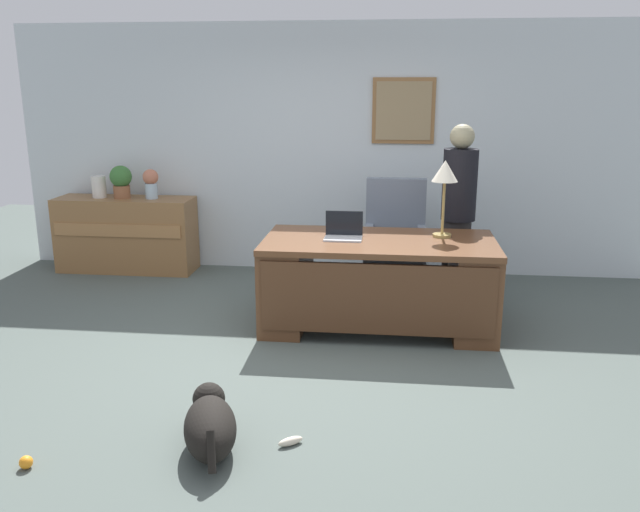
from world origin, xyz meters
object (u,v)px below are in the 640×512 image
(potted_plant, at_px, (121,180))
(dog_toy_bone, at_px, (291,441))
(person_standing, at_px, (458,213))
(desk, at_px, (378,280))
(armchair, at_px, (395,244))
(vase_empty, at_px, (99,187))
(dog_toy_ball, at_px, (26,462))
(laptop, at_px, (344,232))
(dog_lying, at_px, (210,424))
(desk_lamp, at_px, (445,176))
(credenza, at_px, (127,234))
(vase_with_flowers, at_px, (151,182))

(potted_plant, distance_m, dog_toy_bone, 4.36)
(person_standing, bearing_deg, desk, -133.24)
(armchair, distance_m, vase_empty, 3.34)
(vase_empty, bearing_deg, person_standing, -10.65)
(person_standing, relative_size, potted_plant, 4.74)
(armchair, height_order, dog_toy_ball, armchair)
(dog_toy_ball, bearing_deg, desk, 51.98)
(desk, bearing_deg, laptop, 171.39)
(dog_toy_ball, bearing_deg, potted_plant, 104.70)
(desk, xyz_separation_m, armchair, (0.14, 1.04, 0.07))
(dog_lying, bearing_deg, dog_toy_ball, -161.79)
(dog_lying, height_order, laptop, laptop)
(desk, relative_size, dog_toy_bone, 12.59)
(laptop, xyz_separation_m, desk_lamp, (0.84, 0.16, 0.47))
(credenza, relative_size, person_standing, 0.90)
(armchair, bearing_deg, laptop, -114.05)
(person_standing, xyz_separation_m, vase_empty, (-3.87, 0.73, 0.07))
(credenza, xyz_separation_m, vase_with_flowers, (0.32, 0.00, 0.59))
(credenza, distance_m, laptop, 2.97)
(credenza, height_order, dog_toy_ball, credenza)
(credenza, distance_m, armchair, 3.04)
(vase_with_flowers, bearing_deg, dog_toy_bone, -58.96)
(desk_lamp, bearing_deg, person_standing, 71.94)
(desk_lamp, relative_size, vase_with_flowers, 2.03)
(vase_with_flowers, relative_size, potted_plant, 0.90)
(armchair, relative_size, vase_empty, 4.73)
(dog_toy_bone, bearing_deg, vase_empty, 127.77)
(credenza, distance_m, vase_empty, 0.60)
(desk_lamp, bearing_deg, vase_empty, 160.73)
(dog_lying, relative_size, vase_empty, 3.02)
(vase_with_flowers, height_order, potted_plant, potted_plant)
(desk, distance_m, dog_toy_ball, 3.06)
(desk, distance_m, dog_toy_bone, 2.08)
(credenza, relative_size, armchair, 1.34)
(credenza, height_order, vase_empty, vase_empty)
(laptop, distance_m, potted_plant, 2.96)
(person_standing, bearing_deg, vase_empty, 169.35)
(laptop, bearing_deg, armchair, 65.95)
(person_standing, xyz_separation_m, desk_lamp, (-0.18, -0.56, 0.42))
(dog_toy_ball, bearing_deg, desk_lamp, 47.16)
(laptop, relative_size, potted_plant, 0.89)
(laptop, relative_size, desk_lamp, 0.49)
(vase_empty, height_order, dog_toy_ball, vase_empty)
(armchair, bearing_deg, dog_toy_bone, -101.01)
(vase_with_flowers, height_order, dog_toy_ball, vase_with_flowers)
(dog_lying, xyz_separation_m, vase_with_flowers, (-1.64, 3.56, 0.85))
(armchair, relative_size, vase_with_flowers, 3.50)
(dog_toy_ball, bearing_deg, dog_toy_bone, 15.84)
(person_standing, height_order, vase_empty, person_standing)
(armchair, xyz_separation_m, potted_plant, (-3.02, 0.45, 0.53))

